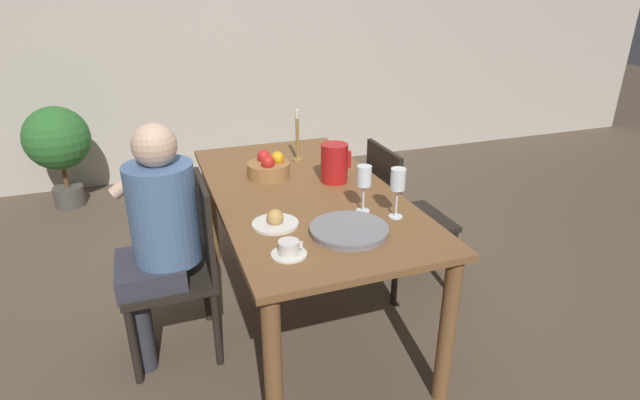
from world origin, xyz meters
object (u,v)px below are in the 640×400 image
Objects in this scene: red_pitcher at (334,163)px; potted_plant at (58,142)px; person_seated at (158,228)px; chair_person_side at (182,265)px; wine_glass_water at (364,178)px; fruit_bowl at (269,167)px; bread_plate at (275,221)px; chair_opposite at (400,214)px; wine_glass_juice at (398,182)px; candlestick_tall at (297,142)px; teacup_near_person at (289,249)px; serving_tray at (349,230)px.

red_pitcher reaches higher than potted_plant.
chair_person_side is at bearing -80.45° from person_seated.
potted_plant is (-1.55, 2.40, -0.36)m from wine_glass_water.
person_seated reaches higher than red_pitcher.
chair_person_side is at bearing -70.62° from potted_plant.
fruit_bowl is 0.27× the size of potted_plant.
chair_opposite is at bearing 27.20° from bread_plate.
chair_person_side is at bearing -82.74° from chair_opposite.
red_pitcher reaches higher than chair_opposite.
wine_glass_juice is 0.80m from fruit_bowl.
person_seated reaches higher than candlestick_tall.
bread_plate is (0.02, 0.27, -0.01)m from teacup_near_person.
fruit_bowl is (-0.30, 0.18, -0.05)m from red_pitcher.
chair_opposite is 4.04× the size of wine_glass_water.
candlestick_tall is (0.22, 0.20, 0.06)m from fruit_bowl.
wine_glass_juice is at bearing 16.73° from serving_tray.
chair_opposite is at bearing -33.79° from candlestick_tall.
chair_opposite is 0.76× the size of person_seated.
red_pitcher is at bearing -81.69° from chair_person_side.
person_seated is 5.81× the size of bread_plate.
person_seated is at bearing -147.94° from candlestick_tall.
serving_tray is (-0.26, -0.08, -0.15)m from wine_glass_juice.
wine_glass_water reaches higher than teacup_near_person.
chair_opposite is at bearing 38.98° from teacup_near_person.
teacup_near_person is at bearing -51.02° from chair_opposite.
chair_opposite is 1.06× the size of potted_plant.
candlestick_tall is at bearing 101.89° from red_pitcher.
wine_glass_water is 0.52m from teacup_near_person.
serving_tray is (-0.16, -0.58, -0.09)m from red_pitcher.
bread_plate reaches higher than teacup_near_person.
candlestick_tall is at bearing 101.41° from wine_glass_juice.
wine_glass_water is at bearing 51.40° from serving_tray.
chair_opposite is 0.77m from wine_glass_juice.
teacup_near_person reaches higher than serving_tray.
potted_plant is at bearing 115.29° from bread_plate.
potted_plant is at bearing 127.89° from red_pitcher.
fruit_bowl is at bearing 80.62° from teacup_near_person.
wine_glass_juice is 1.13× the size of bread_plate.
red_pitcher is (0.81, 0.12, 0.38)m from chair_person_side.
person_seated is at bearing 159.87° from wine_glass_juice.
chair_opposite is at bearing -82.74° from chair_person_side.
bread_plate is (0.39, -0.28, 0.30)m from chair_person_side.
potted_plant is (-1.26, 1.83, -0.25)m from fruit_bowl.
wine_glass_juice is at bearing -78.59° from candlestick_tall.
red_pitcher is 0.60m from serving_tray.
wine_glass_juice is at bearing -42.58° from wine_glass_water.
potted_plant reaches higher than teacup_near_person.
person_seated reaches higher than potted_plant.
bread_plate is at bearing -113.83° from candlestick_tall.
candlestick_tall is (0.73, 0.50, 0.39)m from chair_person_side.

